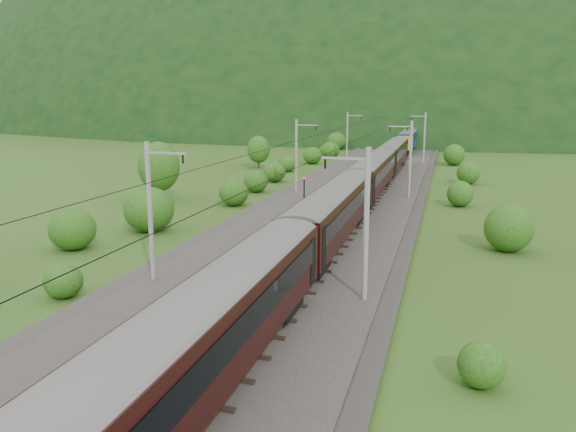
# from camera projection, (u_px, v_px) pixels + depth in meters

# --- Properties ---
(ground) EXTENTS (600.00, 600.00, 0.00)m
(ground) POSITION_uv_depth(u_px,v_px,m) (253.00, 293.00, 31.30)
(ground) COLOR #334B17
(ground) RESTS_ON ground
(railbed) EXTENTS (14.00, 220.00, 0.30)m
(railbed) POSITION_uv_depth(u_px,v_px,m) (299.00, 246.00, 40.67)
(railbed) COLOR #38332D
(railbed) RESTS_ON ground
(track_left) EXTENTS (2.40, 220.00, 0.27)m
(track_left) POSITION_uv_depth(u_px,v_px,m) (268.00, 241.00, 41.27)
(track_left) COLOR brown
(track_left) RESTS_ON railbed
(track_right) EXTENTS (2.40, 220.00, 0.27)m
(track_right) POSITION_uv_depth(u_px,v_px,m) (332.00, 245.00, 39.97)
(track_right) COLOR brown
(track_right) RESTS_ON railbed
(catenary_left) EXTENTS (2.54, 192.28, 8.00)m
(catenary_left) POSITION_uv_depth(u_px,v_px,m) (297.00, 154.00, 62.09)
(catenary_left) COLOR gray
(catenary_left) RESTS_ON railbed
(catenary_right) EXTENTS (2.54, 192.28, 8.00)m
(catenary_right) POSITION_uv_depth(u_px,v_px,m) (410.00, 157.00, 58.79)
(catenary_right) COLOR gray
(catenary_right) RESTS_ON railbed
(overhead_wires) EXTENTS (4.83, 198.00, 0.03)m
(overhead_wires) POSITION_uv_depth(u_px,v_px,m) (300.00, 150.00, 39.21)
(overhead_wires) COLOR black
(overhead_wires) RESTS_ON ground
(mountain_main) EXTENTS (504.00, 360.00, 244.00)m
(mountain_main) POSITION_uv_depth(u_px,v_px,m) (430.00, 119.00, 275.70)
(mountain_main) COLOR black
(mountain_main) RESTS_ON ground
(mountain_ridge) EXTENTS (336.00, 280.00, 132.00)m
(mountain_ridge) POSITION_uv_depth(u_px,v_px,m) (232.00, 114.00, 345.65)
(mountain_ridge) COLOR black
(mountain_ridge) RESTS_ON ground
(train) EXTENTS (2.80, 132.92, 4.85)m
(train) POSITION_uv_depth(u_px,v_px,m) (357.00, 182.00, 49.53)
(train) COLOR black
(train) RESTS_ON ground
(hazard_post_near) EXTENTS (0.16, 0.16, 1.53)m
(hazard_post_near) POSITION_uv_depth(u_px,v_px,m) (330.00, 201.00, 53.29)
(hazard_post_near) COLOR red
(hazard_post_near) RESTS_ON railbed
(hazard_post_far) EXTENTS (0.18, 0.18, 1.66)m
(hazard_post_far) POSITION_uv_depth(u_px,v_px,m) (387.00, 156.00, 91.89)
(hazard_post_far) COLOR red
(hazard_post_far) RESTS_ON railbed
(signal) EXTENTS (0.25, 0.25, 2.22)m
(signal) POSITION_uv_depth(u_px,v_px,m) (304.00, 186.00, 58.82)
(signal) COLOR black
(signal) RESTS_ON railbed
(vegetation_left) EXTENTS (12.76, 145.76, 6.19)m
(vegetation_left) POSITION_uv_depth(u_px,v_px,m) (162.00, 195.00, 50.10)
(vegetation_left) COLOR #164E15
(vegetation_left) RESTS_ON ground
(vegetation_right) EXTENTS (6.92, 110.18, 3.06)m
(vegetation_right) POSITION_uv_depth(u_px,v_px,m) (476.00, 217.00, 44.79)
(vegetation_right) COLOR #164E15
(vegetation_right) RESTS_ON ground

